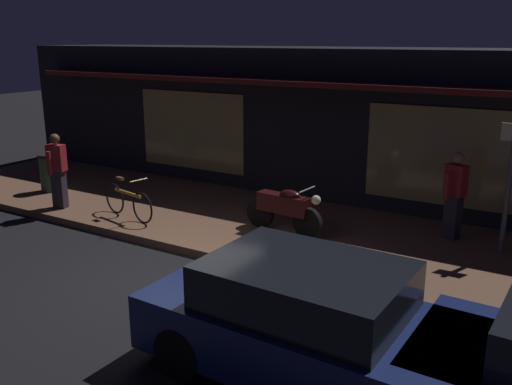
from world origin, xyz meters
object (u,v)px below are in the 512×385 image
Objects in this scene: bicycle_parked at (128,202)px; trash_bin at (49,172)px; person_bystander at (455,194)px; motorcycle at (285,208)px; parked_car_near at (313,325)px; person_photographer at (58,169)px; sign_post at (510,178)px.

bicycle_parked is 1.75× the size of trash_bin.
bicycle_parked is at bearing -159.59° from person_bystander.
motorcycle is 0.41× the size of parked_car_near.
motorcycle is 1.83× the size of trash_bin.
person_photographer is (-5.09, -1.13, 0.38)m from motorcycle.
motorcycle is 3.37m from bicycle_parked.
person_photographer is at bearing -167.46° from motorcycle.
person_photographer is 0.70× the size of sign_post.
person_bystander is at bearing 25.48° from motorcycle.
parked_car_near is at bearing -22.12° from trash_bin.
trash_bin is at bearing 148.58° from person_photographer.
motorcycle is 0.71× the size of sign_post.
parked_car_near is (2.46, -3.92, 0.06)m from motorcycle.
sign_post is at bearing 15.51° from motorcycle.
sign_post reaches higher than bicycle_parked.
parked_car_near reaches higher than motorcycle.
sign_post reaches higher than trash_bin.
trash_bin is (-1.35, 0.83, -0.41)m from person_photographer.
motorcycle is at bearing 122.13° from parked_car_near.
bicycle_parked is 0.98× the size of person_photographer.
bicycle_parked is 1.93m from person_photographer.
motorcycle is 4.63m from parked_car_near.
person_bystander is 5.31m from parked_car_near.
sign_post is 2.58× the size of trash_bin.
parked_car_near is at bearing -104.88° from sign_post.
trash_bin is (-6.44, -0.30, -0.03)m from motorcycle.
sign_post reaches higher than parked_car_near.
bicycle_parked is at bearing -164.43° from sign_post.
bicycle_parked is 3.26m from trash_bin.
bicycle_parked is 6.46m from parked_car_near.
trash_bin is (-9.30, -1.67, -0.41)m from person_bystander.
person_bystander is at bearing 17.42° from person_photographer.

